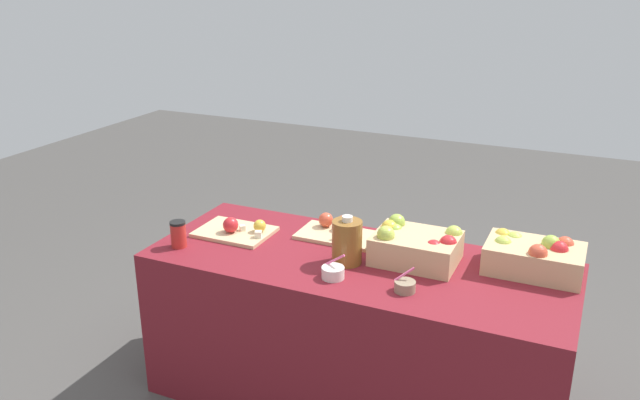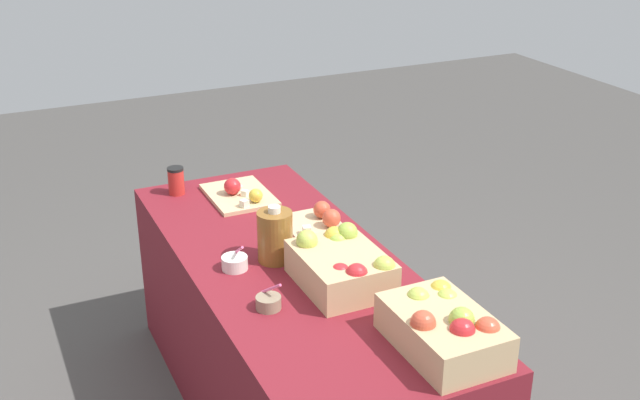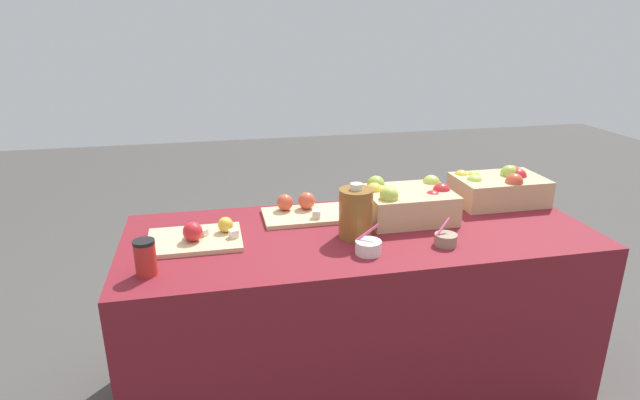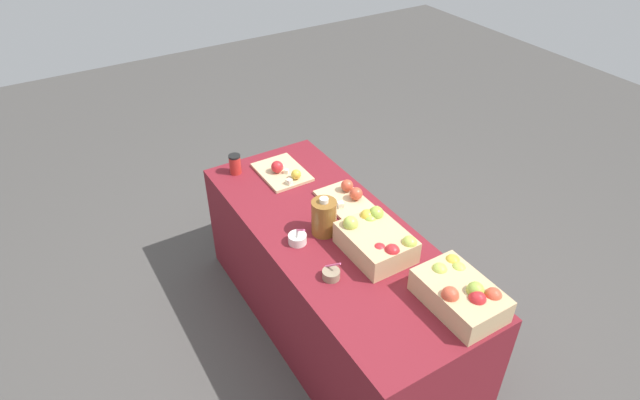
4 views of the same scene
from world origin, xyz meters
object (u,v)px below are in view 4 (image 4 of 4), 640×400
object	(u,v)px
sample_bowl_near	(331,274)
coffee_cup	(235,164)
cutting_board_front	(283,171)
sample_bowl_mid	(298,239)
cider_jug	(324,217)
cutting_board_back	(348,198)
apple_crate_left	(460,293)
apple_crate_middle	(376,240)

from	to	relation	value
sample_bowl_near	coffee_cup	world-z (taller)	coffee_cup
cutting_board_front	sample_bowl_near	world-z (taller)	sample_bowl_near
sample_bowl_mid	cider_jug	xyz separation A→B (m)	(-0.00, 0.16, 0.07)
cutting_board_back	sample_bowl_mid	bearing A→B (deg)	-68.96
sample_bowl_near	cider_jug	world-z (taller)	cider_jug
sample_bowl_mid	apple_crate_left	bearing A→B (deg)	28.73
cutting_board_front	sample_bowl_near	bearing A→B (deg)	-13.86
sample_bowl_mid	apple_crate_middle	bearing A→B (deg)	48.95
sample_bowl_near	cutting_board_front	bearing A→B (deg)	166.14
apple_crate_left	cutting_board_back	distance (m)	0.92
apple_crate_middle	sample_bowl_mid	distance (m)	0.41
sample_bowl_near	sample_bowl_mid	xyz separation A→B (m)	(-0.31, -0.01, 0.00)
cutting_board_back	coffee_cup	bearing A→B (deg)	-145.37
apple_crate_left	cutting_board_back	size ratio (longest dim) A/B	1.07
sample_bowl_near	coffee_cup	xyz separation A→B (m)	(-1.10, -0.01, 0.04)
apple_crate_middle	sample_bowl_mid	size ratio (longest dim) A/B	3.35
cutting_board_back	cider_jug	xyz separation A→B (m)	(0.16, -0.26, 0.08)
apple_crate_left	apple_crate_middle	bearing A→B (deg)	-167.48
apple_crate_left	cutting_board_front	world-z (taller)	apple_crate_left
apple_crate_left	cutting_board_front	distance (m)	1.39
sample_bowl_near	cutting_board_back	bearing A→B (deg)	138.81
apple_crate_middle	cutting_board_front	bearing A→B (deg)	-175.69
sample_bowl_mid	coffee_cup	xyz separation A→B (m)	(-0.79, -0.00, 0.04)
apple_crate_middle	cutting_board_front	xyz separation A→B (m)	(-0.88, -0.07, -0.05)
cutting_board_front	coffee_cup	bearing A→B (deg)	-124.95
coffee_cup	apple_crate_middle	bearing A→B (deg)	16.30
cutting_board_front	coffee_cup	distance (m)	0.30
cutting_board_front	coffee_cup	size ratio (longest dim) A/B	2.85
apple_crate_middle	sample_bowl_near	bearing A→B (deg)	-81.28
cutting_board_front	cider_jug	bearing A→B (deg)	-7.09
sample_bowl_near	cider_jug	distance (m)	0.36
apple_crate_middle	sample_bowl_near	world-z (taller)	apple_crate_middle
cutting_board_front	cutting_board_back	world-z (taller)	same
apple_crate_left	sample_bowl_near	bearing A→B (deg)	-137.76
apple_crate_left	apple_crate_middle	distance (m)	0.50
apple_crate_left	sample_bowl_near	size ratio (longest dim) A/B	4.09
sample_bowl_mid	cutting_board_front	bearing A→B (deg)	158.76
sample_bowl_near	cider_jug	xyz separation A→B (m)	(-0.32, 0.15, 0.08)
cutting_board_back	sample_bowl_near	distance (m)	0.63
cutting_board_back	sample_bowl_near	xyz separation A→B (m)	(0.48, -0.42, -0.00)
sample_bowl_near	sample_bowl_mid	world-z (taller)	sample_bowl_mid
cutting_board_front	cutting_board_back	bearing A→B (deg)	22.54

